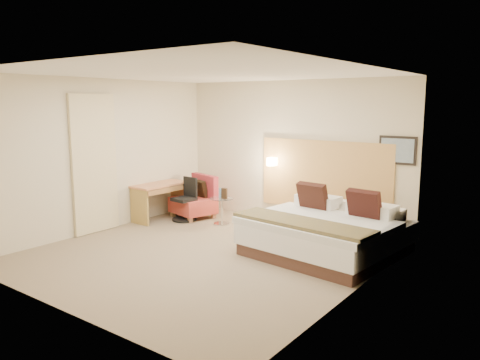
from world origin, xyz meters
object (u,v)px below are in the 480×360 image
Objects in this scene: bed at (327,232)px; desk at (161,191)px; side_table at (222,210)px; desk_chair at (186,203)px; lounge_chair at (196,201)px.

bed is 1.96× the size of desk.
desk_chair is (-0.75, -0.19, 0.06)m from side_table.
desk is at bearing 179.93° from bed.
desk_chair reaches higher than side_table.
desk is (-1.20, -0.41, 0.28)m from side_table.
side_table is (-2.38, 0.41, -0.05)m from bed.
desk_chair is at bearing 26.35° from desk.
bed is at bearing -9.87° from side_table.
lounge_chair is 0.73m from desk.
bed reaches higher than desk_chair.
lounge_chair is at bearing 95.39° from desk_chair.
desk_chair is (-3.13, 0.23, 0.01)m from bed.
lounge_chair is 1.89× the size of side_table.
desk_chair is at bearing -84.61° from lounge_chair.
desk is at bearing -161.14° from side_table.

